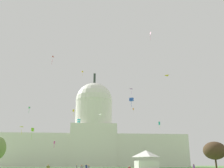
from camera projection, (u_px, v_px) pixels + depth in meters
The scene contains 19 objects.
capitol_building at pixel (93, 138), 194.41m from camera, with size 135.49×28.02×70.78m.
event_tent at pixel (146, 160), 72.03m from camera, with size 6.01×6.38×5.45m.
tree_east_far at pixel (215, 151), 93.58m from camera, with size 11.22×11.38×9.55m.
person_purple_mid_left at pixel (194, 168), 61.56m from camera, with size 0.57×0.57×1.80m.
kite_gold_high at pixel (82, 72), 167.53m from camera, with size 1.03×1.02×3.18m.
kite_yellow_mid at pixel (73, 112), 124.72m from camera, with size 0.83×0.60×4.65m.
kite_magenta_low at pixel (54, 143), 99.12m from camera, with size 0.56×0.77×2.49m.
kite_red_high at pixel (52, 58), 105.40m from camera, with size 0.81×1.66×3.23m.
kite_pink_high at pixel (150, 34), 91.08m from camera, with size 0.33×0.78×3.08m.
kite_white_mid at pixel (101, 116), 99.28m from camera, with size 1.28×1.78×2.17m.
kite_orange_high at pixel (133, 109), 168.31m from camera, with size 0.76×0.36×3.01m.
kite_blue_mid at pixel (131, 100), 76.28m from camera, with size 1.38×1.39×2.68m.
kite_cyan_low at pixel (79, 121), 75.09m from camera, with size 0.97×1.02×1.17m.
kite_turquoise_low at pixel (159, 124), 97.13m from camera, with size 0.61×0.21×2.47m.
kite_violet_high at pixel (132, 89), 127.66m from camera, with size 1.94×1.46×2.37m.
kite_lime_low at pixel (33, 130), 103.03m from camera, with size 1.17×1.22×4.62m.
kite_green_mid at pixel (29, 108), 128.13m from camera, with size 0.73×0.77×3.16m.
kite_gold_mid at pixel (167, 78), 84.96m from camera, with size 1.46×1.33×0.44m.
kite_yellow_low at pixel (22, 128), 99.39m from camera, with size 1.58×1.58×2.88m.
Camera 1 is at (-2.02, -23.34, 1.62)m, focal length 42.26 mm.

